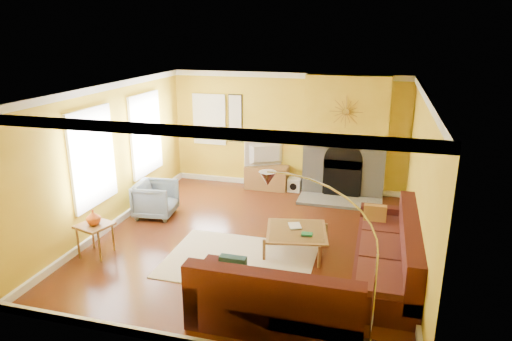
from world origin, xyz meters
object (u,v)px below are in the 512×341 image
(sectional_sofa, at_px, (318,250))
(armchair, at_px, (156,199))
(side_table, at_px, (96,239))
(arc_lamp, at_px, (324,266))
(coffee_table, at_px, (296,241))
(media_console, at_px, (267,177))

(sectional_sofa, relative_size, armchair, 4.51)
(armchair, xyz_separation_m, side_table, (-0.19, -1.78, -0.08))
(sectional_sofa, height_order, arc_lamp, arc_lamp)
(coffee_table, height_order, media_console, media_console)
(coffee_table, xyz_separation_m, armchair, (-3.02, 0.79, 0.16))
(sectional_sofa, distance_m, armchair, 3.80)
(coffee_table, bearing_deg, armchair, 165.39)
(armchair, relative_size, arc_lamp, 0.37)
(arc_lamp, bearing_deg, media_console, 110.70)
(side_table, bearing_deg, media_console, 63.82)
(media_console, bearing_deg, arc_lamp, -69.30)
(side_table, bearing_deg, sectional_sofa, 4.27)
(coffee_table, distance_m, media_console, 3.24)
(coffee_table, height_order, armchair, armchair)
(sectional_sofa, relative_size, media_console, 3.51)
(armchair, distance_m, side_table, 1.79)
(sectional_sofa, height_order, coffee_table, sectional_sofa)
(sectional_sofa, bearing_deg, side_table, -175.73)
(armchair, bearing_deg, media_console, -45.71)
(side_table, distance_m, arc_lamp, 4.22)
(coffee_table, xyz_separation_m, media_console, (-1.26, 2.98, 0.08))
(coffee_table, relative_size, arc_lamp, 0.47)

